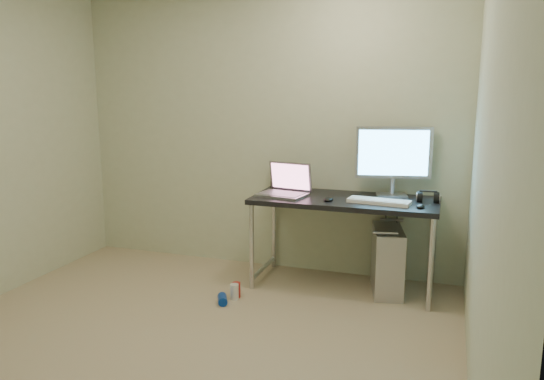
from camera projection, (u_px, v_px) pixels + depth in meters
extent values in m
plane|color=tan|center=(172.00, 351.00, 3.33)|extent=(3.50, 3.50, 0.00)
cube|color=beige|center=(265.00, 130.00, 4.71)|extent=(3.50, 0.02, 2.50)
cube|color=beige|center=(487.00, 168.00, 2.54)|extent=(0.02, 3.50, 2.50)
cube|color=black|center=(345.00, 201.00, 4.26)|extent=(1.47, 0.65, 0.04)
cylinder|color=silver|center=(252.00, 247.00, 4.29)|extent=(0.04, 0.04, 0.71)
cylinder|color=silver|center=(274.00, 229.00, 4.82)|extent=(0.04, 0.04, 0.71)
cylinder|color=silver|center=(431.00, 265.00, 3.85)|extent=(0.04, 0.04, 0.71)
cylinder|color=silver|center=(434.00, 244.00, 4.38)|extent=(0.04, 0.04, 0.71)
cylinder|color=silver|center=(263.00, 268.00, 4.61)|extent=(0.04, 0.57, 0.04)
cylinder|color=silver|center=(430.00, 287.00, 4.17)|extent=(0.04, 0.57, 0.04)
cube|color=silver|center=(387.00, 260.00, 4.25)|extent=(0.32, 0.54, 0.52)
cylinder|color=#AEADB4|center=(386.00, 233.00, 4.00)|extent=(0.19, 0.06, 0.03)
cylinder|color=#AEADB4|center=(392.00, 220.00, 4.39)|extent=(0.19, 0.06, 0.03)
cylinder|color=black|center=(386.00, 235.00, 4.48)|extent=(0.01, 0.16, 0.69)
cylinder|color=black|center=(396.00, 238.00, 4.44)|extent=(0.02, 0.11, 0.71)
cylinder|color=#AF1E1A|center=(236.00, 290.00, 4.16)|extent=(0.09, 0.09, 0.12)
cylinder|color=white|center=(234.00, 292.00, 4.12)|extent=(0.08, 0.08, 0.12)
cylinder|color=#0B34A1|center=(222.00, 299.00, 4.04)|extent=(0.12, 0.15, 0.07)
cube|color=#AEADB4|center=(282.00, 195.00, 4.34)|extent=(0.42, 0.33, 0.02)
cube|color=gray|center=(282.00, 193.00, 4.34)|extent=(0.37, 0.28, 0.00)
cube|color=gray|center=(291.00, 176.00, 4.44)|extent=(0.38, 0.12, 0.24)
cube|color=#8B5065|center=(290.00, 177.00, 4.43)|extent=(0.34, 0.10, 0.21)
cube|color=#AEADB4|center=(392.00, 195.00, 4.32)|extent=(0.27, 0.22, 0.02)
cylinder|color=#AEADB4|center=(392.00, 186.00, 4.33)|extent=(0.04, 0.04, 0.13)
cube|color=#AEADB4|center=(394.00, 153.00, 4.27)|extent=(0.60, 0.17, 0.42)
cube|color=#5CC2FE|center=(393.00, 153.00, 4.24)|extent=(0.54, 0.12, 0.36)
cube|color=white|center=(379.00, 201.00, 4.07)|extent=(0.49, 0.21, 0.03)
ellipsoid|color=black|center=(421.00, 205.00, 3.92)|extent=(0.06, 0.10, 0.03)
ellipsoid|color=black|center=(328.00, 198.00, 4.15)|extent=(0.07, 0.12, 0.04)
cylinder|color=black|center=(420.00, 198.00, 4.13)|extent=(0.05, 0.10, 0.10)
cylinder|color=black|center=(436.00, 199.00, 4.09)|extent=(0.05, 0.10, 0.10)
cube|color=black|center=(428.00, 191.00, 4.10)|extent=(0.13, 0.02, 0.01)
cube|color=black|center=(284.00, 176.00, 4.71)|extent=(0.26, 0.15, 0.20)
cylinder|color=silver|center=(300.00, 184.00, 4.60)|extent=(0.01, 0.01, 0.09)
cylinder|color=white|center=(301.00, 178.00, 4.59)|extent=(0.04, 0.03, 0.04)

